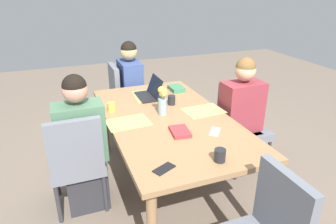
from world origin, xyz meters
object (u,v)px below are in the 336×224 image
(coffee_mug_near_right, at_px, (220,155))
(flower_vase, at_px, (163,100))
(book_red_cover, at_px, (180,132))
(phone_silver, at_px, (215,131))
(person_near_left_near, at_px, (83,151))
(chair_head_left_left_far, at_px, (124,96))
(chair_far_left_mid, at_px, (241,121))
(person_head_left_left_far, at_px, (131,94))
(coffee_mug_centre_left, at_px, (172,100))
(phone_black, at_px, (164,169))
(laptop_head_left_left_far, at_px, (150,93))
(book_blue_cover, at_px, (176,89))
(person_far_left_mid, at_px, (240,123))
(chair_near_left_near, at_px, (77,159))
(dining_table, at_px, (168,125))
(coffee_mug_near_left, at_px, (111,107))

(coffee_mug_near_right, bearing_deg, flower_vase, -174.05)
(book_red_cover, xyz_separation_m, phone_silver, (0.08, 0.27, -0.01))
(person_near_left_near, height_order, chair_head_left_left_far, person_near_left_near)
(chair_far_left_mid, relative_size, person_head_left_left_far, 0.75)
(chair_head_left_left_far, xyz_separation_m, coffee_mug_centre_left, (1.02, 0.25, 0.28))
(person_near_left_near, distance_m, person_head_left_left_far, 1.40)
(chair_head_left_left_far, relative_size, phone_black, 6.00)
(flower_vase, relative_size, laptop_head_left_left_far, 0.83)
(chair_far_left_mid, distance_m, flower_vase, 0.95)
(laptop_head_left_left_far, bearing_deg, phone_black, -14.08)
(coffee_mug_near_right, height_order, book_blue_cover, coffee_mug_near_right)
(person_far_left_mid, height_order, flower_vase, person_far_left_mid)
(person_head_left_left_far, xyz_separation_m, book_red_cover, (1.55, 0.01, 0.22))
(coffee_mug_centre_left, relative_size, phone_silver, 0.61)
(person_far_left_mid, bearing_deg, chair_far_left_mid, 141.24)
(chair_far_left_mid, xyz_separation_m, book_red_cover, (0.43, -0.88, 0.24))
(book_red_cover, bearing_deg, chair_near_left_near, -102.73)
(person_far_left_mid, distance_m, flower_vase, 0.88)
(person_near_left_near, bearing_deg, dining_table, 87.39)
(flower_vase, bearing_deg, laptop_head_left_left_far, 176.24)
(chair_far_left_mid, height_order, coffee_mug_near_left, chair_far_left_mid)
(dining_table, bearing_deg, laptop_head_left_left_far, 178.97)
(chair_far_left_mid, relative_size, coffee_mug_near_right, 10.16)
(person_near_left_near, bearing_deg, flower_vase, 93.53)
(flower_vase, bearing_deg, chair_near_left_near, -81.44)
(person_near_left_near, distance_m, phone_black, 0.93)
(book_blue_cover, bearing_deg, chair_near_left_near, -60.18)
(flower_vase, bearing_deg, phone_silver, 29.33)
(phone_black, bearing_deg, person_near_left_near, 94.33)
(person_near_left_near, bearing_deg, phone_black, 29.71)
(chair_head_left_left_far, relative_size, book_blue_cover, 4.50)
(coffee_mug_near_left, bearing_deg, person_far_left_mid, 77.37)
(coffee_mug_near_left, bearing_deg, coffee_mug_centre_left, 86.13)
(chair_far_left_mid, height_order, coffee_mug_near_right, chair_far_left_mid)
(chair_near_left_near, relative_size, person_head_left_left_far, 0.75)
(chair_near_left_near, bearing_deg, book_blue_cover, 120.16)
(flower_vase, height_order, book_red_cover, flower_vase)
(chair_near_left_near, height_order, book_blue_cover, chair_near_left_near)
(chair_near_left_near, distance_m, person_far_left_mid, 1.62)
(coffee_mug_centre_left, xyz_separation_m, book_blue_cover, (-0.37, 0.20, -0.02))
(book_blue_cover, bearing_deg, person_head_left_left_far, -148.09)
(chair_head_left_left_far, bearing_deg, phone_silver, 11.88)
(chair_near_left_near, relative_size, coffee_mug_near_right, 10.16)
(person_far_left_mid, xyz_separation_m, phone_black, (0.78, -1.11, 0.21))
(chair_near_left_near, bearing_deg, coffee_mug_near_right, 49.90)
(coffee_mug_near_left, xyz_separation_m, book_blue_cover, (-0.33, 0.79, -0.02))
(person_near_left_near, distance_m, book_red_cover, 0.85)
(dining_table, xyz_separation_m, flower_vase, (-0.08, -0.02, 0.21))
(person_far_left_mid, xyz_separation_m, coffee_mug_near_left, (-0.28, -1.24, 0.25))
(chair_head_left_left_far, relative_size, coffee_mug_centre_left, 9.85)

